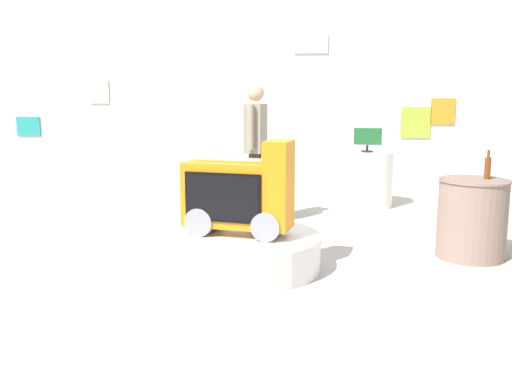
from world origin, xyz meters
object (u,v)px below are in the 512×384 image
object	(u,v)px
display_pedestal_center_rear	(366,179)
bottle_on_side_table	(488,167)
shopper_browsing_near_truck	(256,144)
side_table_round	(472,218)
tv_on_center_rear	(367,138)
main_display_pedestal	(238,251)
novelty_firetruck_tv	(239,198)

from	to	relation	value
display_pedestal_center_rear	bottle_on_side_table	world-z (taller)	bottle_on_side_table
shopper_browsing_near_truck	side_table_round	bearing A→B (deg)	-25.45
side_table_round	bottle_on_side_table	distance (m)	0.51
bottle_on_side_table	side_table_round	bearing A→B (deg)	-157.38
shopper_browsing_near_truck	tv_on_center_rear	bearing A→B (deg)	44.46
main_display_pedestal	shopper_browsing_near_truck	size ratio (longest dim) A/B	0.89
novelty_firetruck_tv	tv_on_center_rear	bearing A→B (deg)	67.26
tv_on_center_rear	side_table_round	size ratio (longest dim) A/B	0.53
display_pedestal_center_rear	shopper_browsing_near_truck	xyz separation A→B (m)	(-1.39, -1.36, 0.61)
tv_on_center_rear	bottle_on_side_table	size ratio (longest dim) A/B	1.46
novelty_firetruck_tv	display_pedestal_center_rear	world-z (taller)	novelty_firetruck_tv
display_pedestal_center_rear	shopper_browsing_near_truck	distance (m)	2.04
main_display_pedestal	tv_on_center_rear	xyz separation A→B (m)	(1.31, 3.08, 0.81)
tv_on_center_rear	shopper_browsing_near_truck	size ratio (longest dim) A/B	0.24
novelty_firetruck_tv	tv_on_center_rear	distance (m)	3.36
novelty_firetruck_tv	bottle_on_side_table	xyz separation A→B (m)	(2.30, 0.70, 0.22)
tv_on_center_rear	bottle_on_side_table	bearing A→B (deg)	-67.23
display_pedestal_center_rear	bottle_on_side_table	bearing A→B (deg)	-67.26
bottle_on_side_table	shopper_browsing_near_truck	size ratio (longest dim) A/B	0.17
novelty_firetruck_tv	shopper_browsing_near_truck	distance (m)	1.76
main_display_pedestal	novelty_firetruck_tv	xyz separation A→B (m)	(0.02, -0.01, 0.50)
side_table_round	display_pedestal_center_rear	bearing A→B (deg)	109.79
side_table_round	bottle_on_side_table	size ratio (longest dim) A/B	2.74
main_display_pedestal	tv_on_center_rear	world-z (taller)	tv_on_center_rear
main_display_pedestal	display_pedestal_center_rear	world-z (taller)	display_pedestal_center_rear
display_pedestal_center_rear	tv_on_center_rear	world-z (taller)	tv_on_center_rear
display_pedestal_center_rear	side_table_round	distance (m)	2.59
main_display_pedestal	bottle_on_side_table	size ratio (longest dim) A/B	5.36
novelty_firetruck_tv	side_table_round	bearing A→B (deg)	16.73
display_pedestal_center_rear	side_table_round	size ratio (longest dim) A/B	1.00
main_display_pedestal	shopper_browsing_near_truck	world-z (taller)	shopper_browsing_near_truck
main_display_pedestal	display_pedestal_center_rear	bearing A→B (deg)	66.97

